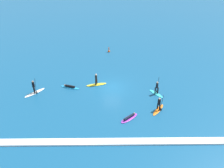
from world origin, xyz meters
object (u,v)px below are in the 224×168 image
object	(u,v)px
surfer_on_yellow_board	(96,82)
surfer_on_blue_board	(70,87)
surfer_on_purple_board	(129,118)
surfer_on_teal_board	(157,90)
surfer_on_white_board	(34,90)
marker_buoy	(109,51)
surfer_on_orange_board	(159,106)

from	to	relation	value
surfer_on_yellow_board	surfer_on_blue_board	distance (m)	3.74
surfer_on_purple_board	surfer_on_teal_board	size ratio (longest dim) A/B	1.00
surfer_on_white_board	surfer_on_purple_board	size ratio (longest dim) A/B	1.14
surfer_on_blue_board	marker_buoy	xyz separation A→B (m)	(5.45, 12.59, 0.04)
surfer_on_white_board	surfer_on_teal_board	size ratio (longest dim) A/B	1.15
surfer_on_white_board	surfer_on_blue_board	bearing A→B (deg)	-32.45
surfer_on_teal_board	marker_buoy	distance (m)	15.62
surfer_on_purple_board	surfer_on_orange_board	bearing A→B (deg)	-18.84
surfer_on_yellow_board	surfer_on_orange_board	size ratio (longest dim) A/B	1.19
surfer_on_purple_board	surfer_on_blue_board	distance (m)	10.34
surfer_on_blue_board	surfer_on_teal_board	xyz separation A→B (m)	(11.77, -1.69, 0.44)
surfer_on_white_board	marker_buoy	size ratio (longest dim) A/B	2.66
surfer_on_yellow_board	surfer_on_blue_board	size ratio (longest dim) A/B	1.04
surfer_on_yellow_board	marker_buoy	bearing A→B (deg)	67.34
surfer_on_yellow_board	surfer_on_white_board	bearing A→B (deg)	179.78
surfer_on_blue_board	surfer_on_orange_board	bearing A→B (deg)	173.99
surfer_on_yellow_board	surfer_on_teal_board	xyz separation A→B (m)	(8.11, -2.41, 0.17)
surfer_on_teal_board	surfer_on_yellow_board	bearing A→B (deg)	38.41
marker_buoy	surfer_on_orange_board	bearing A→B (deg)	-71.53
surfer_on_yellow_board	surfer_on_orange_board	xyz separation A→B (m)	(7.75, -5.99, 0.15)
surfer_on_orange_board	surfer_on_blue_board	world-z (taller)	surfer_on_orange_board
surfer_on_white_board	surfer_on_orange_board	xyz separation A→B (m)	(15.93, -3.97, 0.04)
surfer_on_white_board	marker_buoy	xyz separation A→B (m)	(9.97, 13.89, -0.34)
surfer_on_orange_board	surfer_on_blue_board	distance (m)	12.58
surfer_on_blue_board	surfer_on_teal_board	size ratio (longest dim) A/B	1.20
surfer_on_orange_board	surfer_on_teal_board	world-z (taller)	surfer_on_teal_board
surfer_on_yellow_board	surfer_on_purple_board	world-z (taller)	surfer_on_yellow_board
surfer_on_orange_board	surfer_on_yellow_board	bearing A→B (deg)	86.80
surfer_on_purple_board	surfer_on_teal_board	bearing A→B (deg)	10.23
surfer_on_yellow_board	surfer_on_purple_board	distance (m)	8.59
surfer_on_purple_board	marker_buoy	world-z (taller)	marker_buoy
surfer_on_orange_board	surfer_on_purple_board	xyz separation A→B (m)	(-3.62, -1.54, -0.43)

